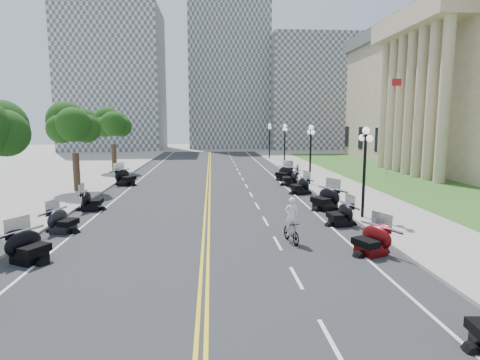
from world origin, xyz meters
name	(u,v)px	position (x,y,z in m)	size (l,w,h in m)	color
ground	(206,245)	(0.00, 0.00, 0.00)	(160.00, 160.00, 0.00)	gray
road	(208,201)	(0.00, 10.00, 0.00)	(16.00, 90.00, 0.01)	#333335
centerline_yellow_a	(206,200)	(-0.12, 10.00, 0.01)	(0.12, 90.00, 0.00)	yellow
centerline_yellow_b	(209,200)	(0.12, 10.00, 0.01)	(0.12, 90.00, 0.00)	yellow
edge_line_north	(299,199)	(6.40, 10.00, 0.01)	(0.12, 90.00, 0.00)	white
edge_line_south	(113,202)	(-6.40, 10.00, 0.01)	(0.12, 90.00, 0.00)	white
lane_dash_4	(330,339)	(3.20, -8.00, 0.01)	(0.12, 2.00, 0.00)	white
lane_dash_5	(296,277)	(3.20, -4.00, 0.01)	(0.12, 2.00, 0.00)	white
lane_dash_6	(277,243)	(3.20, 0.00, 0.01)	(0.12, 2.00, 0.00)	white
lane_dash_7	(266,221)	(3.20, 4.00, 0.01)	(0.12, 2.00, 0.00)	white
lane_dash_8	(257,206)	(3.20, 8.00, 0.01)	(0.12, 2.00, 0.00)	white
lane_dash_9	(251,195)	(3.20, 12.00, 0.01)	(0.12, 2.00, 0.00)	white
lane_dash_10	(246,186)	(3.20, 16.00, 0.01)	(0.12, 2.00, 0.00)	white
lane_dash_11	(243,179)	(3.20, 20.00, 0.01)	(0.12, 2.00, 0.00)	white
lane_dash_12	(240,174)	(3.20, 24.00, 0.01)	(0.12, 2.00, 0.00)	white
lane_dash_13	(237,169)	(3.20, 28.00, 0.01)	(0.12, 2.00, 0.00)	white
lane_dash_14	(235,165)	(3.20, 32.00, 0.01)	(0.12, 2.00, 0.00)	white
lane_dash_15	(233,162)	(3.20, 36.00, 0.01)	(0.12, 2.00, 0.00)	white
lane_dash_16	(232,159)	(3.20, 40.00, 0.01)	(0.12, 2.00, 0.00)	white
lane_dash_17	(231,157)	(3.20, 44.00, 0.01)	(0.12, 2.00, 0.00)	white
lane_dash_18	(229,155)	(3.20, 48.00, 0.01)	(0.12, 2.00, 0.00)	white
lane_dash_19	(228,153)	(3.20, 52.00, 0.01)	(0.12, 2.00, 0.00)	white
sidewalk_north	(357,197)	(10.50, 10.00, 0.07)	(5.00, 90.00, 0.15)	#9E9991
sidewalk_south	(50,202)	(-10.50, 10.00, 0.07)	(5.00, 90.00, 0.15)	#9E9991
lawn	(400,180)	(17.50, 18.00, 0.05)	(9.00, 60.00, 0.10)	#356023
distant_block_a	(114,81)	(-18.00, 62.00, 13.00)	(18.00, 14.00, 26.00)	gray
distant_block_b	(229,75)	(4.00, 68.00, 15.00)	(16.00, 12.00, 30.00)	gray
distant_block_c	(317,94)	(22.00, 65.00, 11.00)	(20.00, 14.00, 22.00)	gray
street_lamp_2	(364,173)	(8.60, 4.00, 2.60)	(0.50, 1.20, 4.90)	black
street_lamp_3	(310,155)	(8.60, 16.00, 2.60)	(0.50, 1.20, 4.90)	black
street_lamp_4	(285,146)	(8.60, 28.00, 2.60)	(0.50, 1.20, 4.90)	black
street_lamp_5	(269,141)	(8.60, 40.00, 2.60)	(0.50, 1.20, 4.90)	black
flagpole	(389,125)	(18.00, 22.00, 5.00)	(1.10, 0.20, 10.00)	silver
tree_3	(74,130)	(-10.00, 14.00, 4.75)	(4.80, 4.80, 9.20)	#235619
tree_4	(113,128)	(-10.00, 26.00, 4.75)	(4.80, 4.80, 9.20)	#235619
motorcycle_n_5	(371,238)	(6.75, -1.77, 0.68)	(1.94, 1.94, 1.36)	#590A0C
motorcycle_n_6	(340,213)	(6.97, 2.84, 0.66)	(1.87, 1.87, 1.31)	black
motorcycle_n_7	(325,197)	(7.24, 6.62, 0.77)	(2.20, 2.20, 1.54)	black
motorcycle_n_8	(300,185)	(6.89, 12.12, 0.69)	(1.97, 1.97, 1.38)	black
motorcycle_n_9	(291,177)	(6.95, 16.04, 0.72)	(2.05, 2.05, 1.44)	black
motorcycle_n_10	(284,172)	(6.97, 19.21, 0.72)	(2.07, 2.07, 1.45)	black
motorcycle_s_5	(29,245)	(-6.75, -1.72, 0.70)	(1.99, 1.99, 1.39)	black
motorcycle_s_6	(63,219)	(-6.98, 2.50, 0.65)	(1.86, 1.86, 1.30)	black
motorcycle_s_7	(91,200)	(-7.04, 7.43, 0.67)	(1.92, 1.92, 1.34)	black
motorcycle_s_9	(125,176)	(-7.03, 17.20, 0.78)	(2.22, 2.22, 1.55)	black
bicycle	(291,232)	(3.82, 0.05, 0.50)	(0.47, 1.65, 0.99)	#A51414
cyclist_rider	(292,202)	(3.82, 0.05, 1.85)	(0.63, 0.41, 1.73)	silver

